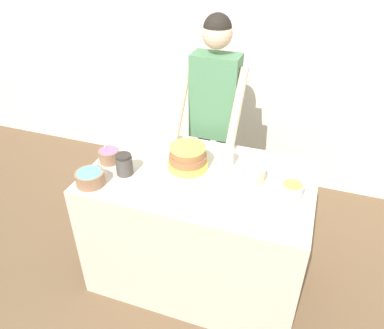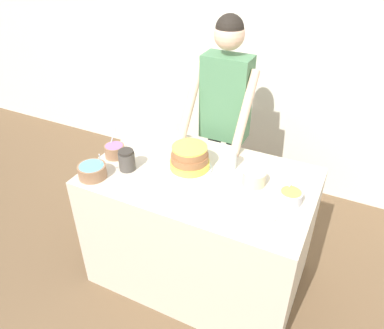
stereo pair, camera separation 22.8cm
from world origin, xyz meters
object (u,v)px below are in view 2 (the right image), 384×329
Objects in this scene: frosting_bowl_purple at (115,150)px; stoneware_jar at (127,160)px; person_baker at (225,107)px; frosting_bowl_yellow at (290,196)px; cake at (190,158)px; ceramic_plate at (252,210)px; frosting_bowl_white at (254,177)px; drinking_glass at (230,159)px; frosting_bowl_blue at (92,171)px.

frosting_bowl_purple reaches higher than stoneware_jar.
frosting_bowl_yellow is at bearing -44.40° from person_baker.
cake reaches higher than frosting_bowl_yellow.
person_baker is 5.98× the size of cake.
person_baker reaches higher than stoneware_jar.
frosting_bowl_yellow is 0.51× the size of ceramic_plate.
frosting_bowl_yellow is 1.20m from frosting_bowl_purple.
frosting_bowl_white is 0.96m from frosting_bowl_purple.
ceramic_plate is at bearing -133.73° from frosting_bowl_yellow.
frosting_bowl_yellow is at bearing 1.79° from frosting_bowl_purple.
frosting_bowl_yellow is 0.48m from drinking_glass.
person_baker is 6.30× the size of ceramic_plate.
frosting_bowl_blue is at bearing -131.09° from stoneware_jar.
stoneware_jar is (0.16, -0.09, 0.02)m from frosting_bowl_purple.
cake is 1.58× the size of frosting_bowl_blue.
ceramic_plate is at bearing -72.98° from frosting_bowl_white.
cake is at bearing 155.61° from ceramic_plate.
ceramic_plate is at bearing -7.53° from frosting_bowl_purple.
frosting_bowl_white is at bearing 6.82° from frosting_bowl_purple.
ceramic_plate is (1.03, -0.14, -0.04)m from frosting_bowl_purple.
person_baker reaches higher than frosting_bowl_yellow.
frosting_bowl_purple is (-0.95, -0.11, -0.00)m from frosting_bowl_white.
person_baker is at bearing 116.10° from drinking_glass.
frosting_bowl_white is 0.26m from ceramic_plate.
ceramic_plate is (0.51, -0.23, -0.07)m from cake.
frosting_bowl_purple is at bearing 150.88° from stoneware_jar.
cake is 2.12× the size of stoneware_jar.
frosting_bowl_white is 0.55× the size of ceramic_plate.
frosting_bowl_yellow is 0.76× the size of frosting_bowl_blue.
frosting_bowl_yellow is 1.02× the size of stoneware_jar.
frosting_bowl_blue is 1.43× the size of drinking_glass.
frosting_bowl_blue reaches higher than frosting_bowl_white.
drinking_glass is 0.47× the size of ceramic_plate.
frosting_bowl_blue is (-0.51, -0.35, -0.03)m from cake.
cake is at bearing -151.81° from drinking_glass.
drinking_glass reaches higher than ceramic_plate.
person_baker is 11.47× the size of frosting_bowl_white.
stoneware_jar is at bearing -29.12° from frosting_bowl_purple.
person_baker is 13.46× the size of drinking_glass.
ceramic_plate is at bearing -58.60° from person_baker.
person_baker is 0.55m from drinking_glass.
cake reaches higher than drinking_glass.
frosting_bowl_yellow is 0.76× the size of frosting_bowl_purple.
cake is 1.92× the size of frosting_bowl_white.
frosting_bowl_purple is (-0.02, 0.26, 0.00)m from frosting_bowl_blue.
person_baker is at bearing 121.40° from ceramic_plate.
frosting_bowl_blue is 0.88m from drinking_glass.
cake is (0.00, -0.61, -0.11)m from person_baker.
frosting_bowl_yellow is 1.22m from frosting_bowl_blue.
frosting_bowl_yellow is (0.67, -0.06, -0.04)m from cake.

